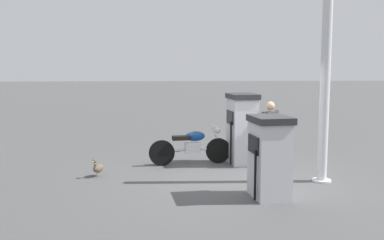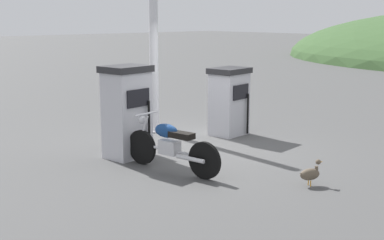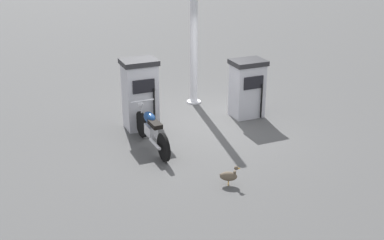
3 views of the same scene
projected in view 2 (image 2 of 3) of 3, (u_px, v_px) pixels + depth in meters
The scene contains 7 objects.
ground_plane at pixel (194, 148), 10.52m from camera, with size 120.00×120.00×0.00m, color #4C4C4C.
fuel_pump_near at pixel (127, 111), 9.66m from camera, with size 0.74×0.91×1.72m.
fuel_pump_far at pixel (229, 101), 11.54m from camera, with size 0.74×0.92×1.49m.
motorcycle_near_pump at pixel (170, 145), 8.85m from camera, with size 2.01×0.56×0.95m.
attendant_person at pixel (122, 105), 10.31m from camera, with size 0.52×0.40×1.55m.
wandering_duck at pixel (310, 174), 8.11m from camera, with size 0.28×0.40×0.41m.
canopy_support_pole at pixel (154, 42), 11.58m from camera, with size 0.40×0.40×4.21m.
Camera 2 is at (7.44, -6.99, 2.60)m, focal length 48.87 mm.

